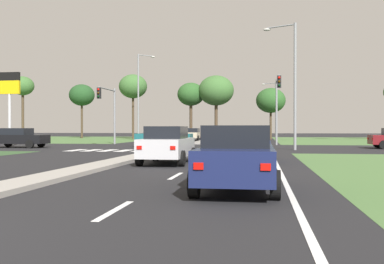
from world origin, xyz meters
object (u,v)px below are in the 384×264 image
car_blue_second (250,144)px  treeline_fourth (216,91)px  treeline_third (133,87)px  treeline_fifth (191,95)px  street_lamp_second (292,79)px  street_lamp_fourth (274,107)px  fuel_price_totem (10,92)px  traffic_signal_far_left (109,105)px  car_navy_fourth (237,157)px  car_black_fifth (18,138)px  treeline_sixth (271,101)px  car_silver_sixth (167,145)px  car_beige_seventh (193,134)px  traffic_signal_far_right (277,98)px  treeline_second (82,95)px  street_lamp_third (140,93)px  treeline_near (23,87)px  car_teal_near (164,137)px

car_blue_second → treeline_fourth: treeline_fourth is taller
treeline_third → treeline_fifth: size_ratio=1.14×
street_lamp_second → treeline_third: treeline_third is taller
street_lamp_second → street_lamp_fourth: bearing=90.0°
fuel_price_totem → traffic_signal_far_left: bearing=36.7°
car_navy_fourth → car_black_fifth: bearing=130.4°
fuel_price_totem → treeline_sixth: 34.02m
car_silver_sixth → car_beige_seventh: car_silver_sixth is taller
traffic_signal_far_right → treeline_third: size_ratio=0.66×
treeline_second → treeline_sixth: (28.30, -4.38, -1.34)m
car_silver_sixth → street_lamp_third: 35.94m
traffic_signal_far_left → street_lamp_fourth: street_lamp_fourth is taller
car_blue_second → treeline_second: bearing=121.1°
car_silver_sixth → treeline_fifth: 44.04m
car_navy_fourth → treeline_near: bearing=124.3°
car_blue_second → traffic_signal_far_right: size_ratio=0.74×
street_lamp_second → traffic_signal_far_right: bearing=96.2°
car_beige_seventh → car_blue_second: bearing=103.1°
car_blue_second → traffic_signal_far_left: traffic_signal_far_left is taller
car_black_fifth → car_blue_second: bearing=57.6°
fuel_price_totem → treeline_second: treeline_second is taller
treeline_second → car_navy_fourth: bearing=-63.8°
car_black_fifth → treeline_third: treeline_third is taller
treeline_fourth → traffic_signal_far_right: bearing=-71.7°
car_black_fifth → fuel_price_totem: 4.53m
traffic_signal_far_left → car_blue_second: bearing=-54.2°
street_lamp_fourth → fuel_price_totem: 43.77m
traffic_signal_far_left → street_lamp_second: street_lamp_second is taller
treeline_near → treeline_sixth: (35.46, 0.09, -2.33)m
treeline_third → treeline_sixth: treeline_third is taller
treeline_second → treeline_fifth: bearing=-8.2°
car_navy_fourth → car_black_fifth: 28.02m
car_teal_near → car_beige_seventh: bearing=-178.2°
fuel_price_totem → street_lamp_fourth: bearing=58.7°
car_teal_near → treeline_fourth: 27.02m
car_beige_seventh → traffic_signal_far_right: bearing=121.6°
street_lamp_second → street_lamp_fourth: (-0.00, 39.66, -0.07)m
car_teal_near → street_lamp_third: bearing=-158.6°
car_silver_sixth → car_beige_seventh: 36.18m
car_silver_sixth → treeline_third: size_ratio=0.47×
traffic_signal_far_left → treeline_third: bearing=100.4°
car_black_fifth → street_lamp_third: 21.39m
car_black_fifth → street_lamp_fourth: (20.92, 39.22, 4.14)m
car_beige_seventh → fuel_price_totem: (-12.21, -20.49, 3.73)m
street_lamp_third → treeline_near: 20.94m
traffic_signal_far_left → street_lamp_third: 13.69m
treeline_fifth → car_beige_seventh: bearing=-79.6°
car_teal_near → fuel_price_totem: size_ratio=0.74×
car_navy_fourth → street_lamp_second: size_ratio=0.50×
car_silver_sixth → treeline_sixth: treeline_sixth is taller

